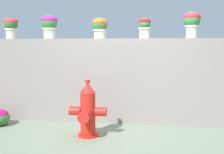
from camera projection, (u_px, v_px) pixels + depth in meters
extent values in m
plane|color=gray|center=(110.00, 143.00, 4.17)|extent=(24.00, 24.00, 0.00)
cube|color=gray|center=(120.00, 81.00, 5.28)|extent=(4.94, 0.35, 1.58)
cylinder|color=beige|center=(11.00, 34.00, 5.52)|extent=(0.21, 0.21, 0.21)
cylinder|color=beige|center=(11.00, 29.00, 5.51)|extent=(0.24, 0.24, 0.03)
sphere|color=#336F2F|center=(11.00, 24.00, 5.50)|extent=(0.26, 0.26, 0.26)
ellipsoid|color=#E83C3E|center=(11.00, 22.00, 5.50)|extent=(0.27, 0.27, 0.14)
cylinder|color=silver|center=(50.00, 34.00, 5.37)|extent=(0.22, 0.22, 0.21)
cylinder|color=silver|center=(49.00, 29.00, 5.36)|extent=(0.26, 0.26, 0.03)
sphere|color=#358132|center=(49.00, 23.00, 5.35)|extent=(0.30, 0.30, 0.30)
ellipsoid|color=#B92788|center=(49.00, 20.00, 5.34)|extent=(0.31, 0.31, 0.16)
cylinder|color=beige|center=(100.00, 34.00, 5.24)|extent=(0.22, 0.22, 0.17)
cylinder|color=beige|center=(100.00, 30.00, 5.24)|extent=(0.25, 0.25, 0.03)
sphere|color=#3D7233|center=(100.00, 25.00, 5.23)|extent=(0.27, 0.27, 0.27)
ellipsoid|color=orange|center=(100.00, 22.00, 5.22)|extent=(0.29, 0.29, 0.15)
cylinder|color=beige|center=(145.00, 33.00, 5.13)|extent=(0.20, 0.20, 0.20)
cylinder|color=beige|center=(145.00, 28.00, 5.12)|extent=(0.23, 0.23, 0.03)
sphere|color=#338333|center=(145.00, 24.00, 5.11)|extent=(0.21, 0.21, 0.21)
ellipsoid|color=red|center=(145.00, 22.00, 5.10)|extent=(0.22, 0.22, 0.12)
cylinder|color=beige|center=(192.00, 32.00, 5.00)|extent=(0.19, 0.19, 0.23)
cylinder|color=beige|center=(192.00, 26.00, 4.99)|extent=(0.23, 0.23, 0.03)
sphere|color=#36823B|center=(192.00, 20.00, 4.98)|extent=(0.29, 0.29, 0.29)
ellipsoid|color=#EA303E|center=(192.00, 17.00, 4.97)|extent=(0.31, 0.31, 0.16)
cylinder|color=red|center=(88.00, 135.00, 4.48)|extent=(0.32, 0.32, 0.03)
cylinder|color=red|center=(88.00, 115.00, 4.45)|extent=(0.24, 0.24, 0.70)
cone|color=red|center=(88.00, 88.00, 4.40)|extent=(0.25, 0.25, 0.16)
cylinder|color=red|center=(88.00, 81.00, 4.39)|extent=(0.08, 0.08, 0.05)
cylinder|color=red|center=(75.00, 111.00, 4.47)|extent=(0.18, 0.14, 0.14)
cylinder|color=red|center=(101.00, 112.00, 4.41)|extent=(0.18, 0.14, 0.14)
cylinder|color=red|center=(85.00, 117.00, 4.23)|extent=(0.18, 0.20, 0.18)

